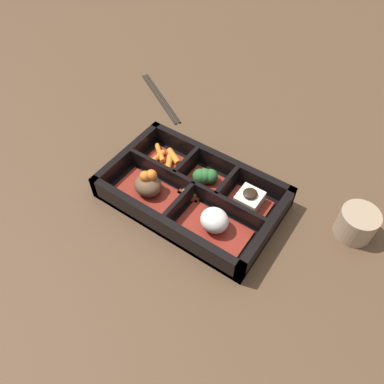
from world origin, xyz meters
The scene contains 11 objects.
ground_plane centered at (0.00, 0.00, 0.00)m, with size 3.00×3.00×0.00m, color #4C3523.
bento_base centered at (0.00, 0.00, 0.01)m, with size 0.32×0.19×0.01m.
bento_rim centered at (0.00, 0.00, 0.02)m, with size 0.32×0.19×0.05m.
bowl_rice centered at (-0.07, 0.04, 0.03)m, with size 0.12×0.07×0.05m.
bowl_stew centered at (0.07, 0.04, 0.03)m, with size 0.12×0.07×0.05m.
bowl_tofu centered at (-0.09, -0.04, 0.02)m, with size 0.08×0.06×0.04m.
bowl_greens centered at (0.00, -0.04, 0.03)m, with size 0.07×0.06×0.03m.
bowl_carrots centered at (0.09, -0.04, 0.02)m, with size 0.08×0.06×0.02m.
bowl_pickles centered at (0.00, -0.01, 0.02)m, with size 0.04×0.03×0.01m.
tea_cup centered at (-0.27, -0.10, 0.03)m, with size 0.07×0.07×0.05m.
chopsticks centered at (0.24, -0.21, 0.00)m, with size 0.19×0.12×0.01m.
Camera 1 is at (-0.25, 0.36, 0.55)m, focal length 35.00 mm.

